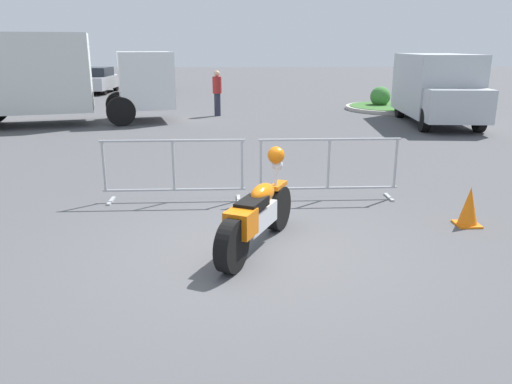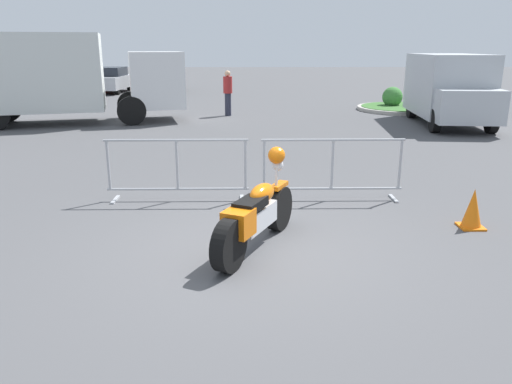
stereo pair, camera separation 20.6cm
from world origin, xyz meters
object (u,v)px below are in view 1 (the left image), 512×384
at_px(parked_car_red, 49,80).
at_px(box_truck, 40,75).
at_px(crowd_barrier_far, 329,168).
at_px(parked_car_black, 144,79).
at_px(delivery_van, 437,87).
at_px(crowd_barrier_near, 174,169).
at_px(pedestrian, 217,91).
at_px(parked_car_silver, 96,80).
at_px(traffic_cone, 469,207).
at_px(motorcycle, 257,214).

bearing_deg(parked_car_red, box_truck, -160.52).
bearing_deg(crowd_barrier_far, parked_car_black, 107.60).
distance_m(delivery_van, parked_car_black, 17.52).
bearing_deg(parked_car_red, crowd_barrier_near, -154.88).
bearing_deg(pedestrian, parked_car_black, -21.07).
distance_m(crowd_barrier_far, box_truck, 12.04).
bearing_deg(crowd_barrier_near, parked_car_silver, 107.85).
distance_m(parked_car_black, traffic_cone, 24.40).
bearing_deg(delivery_van, parked_car_red, -119.96).
distance_m(crowd_barrier_far, traffic_cone, 2.33).
bearing_deg(parked_car_red, pedestrian, -134.56).
bearing_deg(traffic_cone, crowd_barrier_near, 162.55).
distance_m(delivery_van, parked_car_red, 21.17).
relative_size(motorcycle, parked_car_silver, 0.48).
distance_m(crowd_barrier_far, parked_car_red, 24.13).
bearing_deg(pedestrian, parked_car_silver, -9.12).
bearing_deg(crowd_barrier_far, box_truck, 131.91).
xyz_separation_m(delivery_van, traffic_cone, (-3.44, -10.14, -0.95)).
height_order(crowd_barrier_near, parked_car_black, parked_car_black).
bearing_deg(crowd_barrier_far, parked_car_red, 119.91).
distance_m(box_truck, parked_car_silver, 12.22).
distance_m(crowd_barrier_near, parked_car_red, 22.92).
bearing_deg(parked_car_black, parked_car_red, 96.43).
bearing_deg(delivery_van, box_truck, -85.64).
height_order(parked_car_black, pedestrian, pedestrian).
bearing_deg(box_truck, parked_car_black, 70.41).
relative_size(parked_car_red, pedestrian, 2.60).
bearing_deg(motorcycle, parked_car_red, 50.11).
xyz_separation_m(crowd_barrier_far, traffic_cone, (1.84, -1.41, -0.27)).
bearing_deg(motorcycle, delivery_van, -6.08).
relative_size(crowd_barrier_near, crowd_barrier_far, 1.00).
distance_m(motorcycle, parked_car_silver, 24.53).
bearing_deg(delivery_van, crowd_barrier_far, -25.99).
distance_m(crowd_barrier_far, parked_car_silver, 23.04).
bearing_deg(crowd_barrier_far, pedestrian, 101.59).
distance_m(motorcycle, crowd_barrier_far, 2.51).
xyz_separation_m(motorcycle, parked_car_silver, (-8.09, 23.16, 0.25)).
xyz_separation_m(crowd_barrier_near, traffic_cone, (4.48, -1.41, -0.27)).
relative_size(parked_car_silver, traffic_cone, 7.19).
relative_size(box_truck, parked_car_red, 1.82).
bearing_deg(traffic_cone, parked_car_silver, 116.63).
bearing_deg(parked_car_silver, traffic_cone, -152.43).
xyz_separation_m(delivery_van, parked_car_silver, (-14.69, 12.29, -0.52)).
bearing_deg(traffic_cone, crowd_barrier_far, 142.54).
bearing_deg(crowd_barrier_near, crowd_barrier_far, 0.00).
distance_m(motorcycle, crowd_barrier_near, 2.51).
bearing_deg(crowd_barrier_near, motorcycle, -58.29).
relative_size(delivery_van, parked_car_silver, 1.22).
bearing_deg(crowd_barrier_far, motorcycle, -121.71).
relative_size(crowd_barrier_near, parked_car_silver, 0.57).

